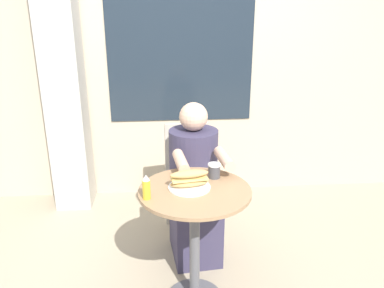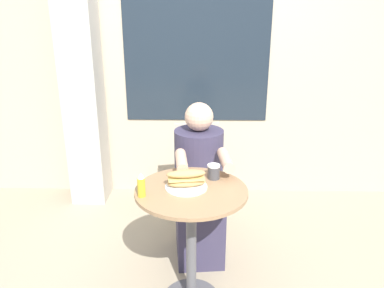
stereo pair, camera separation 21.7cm
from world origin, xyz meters
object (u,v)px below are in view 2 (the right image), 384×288
diner_chair (198,169)px  drink_cup (214,172)px  cafe_table (191,223)px  sandwich_on_plate (186,180)px  condiment_bottle (141,185)px  seated_diner (199,193)px

diner_chair → drink_cup: size_ratio=10.10×
cafe_table → sandwich_on_plate: sandwich_on_plate is taller
cafe_table → diner_chair: (0.03, 0.84, -0.02)m
sandwich_on_plate → condiment_bottle: (-0.23, -0.11, 0.02)m
seated_diner → sandwich_on_plate: bearing=75.7°
sandwich_on_plate → drink_cup: size_ratio=2.74×
cafe_table → diner_chair: size_ratio=0.87×
sandwich_on_plate → cafe_table: bearing=-36.9°
seated_diner → condiment_bottle: 0.74m
diner_chair → drink_cup: diner_chair is taller
condiment_bottle → cafe_table: bearing=18.8°
sandwich_on_plate → drink_cup: (0.16, 0.13, -0.00)m
cafe_table → drink_cup: 0.32m
seated_diner → cafe_table: bearing=79.3°
cafe_table → diner_chair: bearing=88.0°
seated_diner → drink_cup: seated_diner is taller
diner_chair → sandwich_on_plate: diner_chair is taller
diner_chair → sandwich_on_plate: size_ratio=3.68×
cafe_table → diner_chair: diner_chair is taller
cafe_table → drink_cup: bearing=49.1°
seated_diner → sandwich_on_plate: (-0.07, -0.47, 0.31)m
diner_chair → condiment_bottle: size_ratio=6.45×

